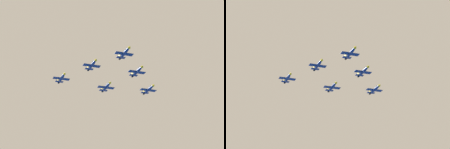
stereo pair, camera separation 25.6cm
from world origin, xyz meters
TOP-DOWN VIEW (x-y plane):
  - jet_lead at (4.82, -13.23)m, footprint 10.12×15.13m
  - jet_left_wingman at (-0.35, -32.76)m, footprint 10.03×14.95m
  - jet_right_wingman at (23.26, -21.49)m, footprint 9.84×14.69m
  - jet_left_outer at (-5.52, -52.29)m, footprint 10.02×14.96m
  - jet_right_outer at (41.70, -29.74)m, footprint 9.65×14.42m
  - jet_slot_rear at (18.09, -41.01)m, footprint 10.00×14.98m

SIDE VIEW (x-z plane):
  - jet_slot_rear at x=18.09m, z-range 105.96..109.32m
  - jet_left_outer at x=-5.52m, z-range 107.60..110.98m
  - jet_right_outer at x=41.70m, z-range 108.00..111.25m
  - jet_left_wingman at x=-0.35m, z-range 111.05..114.43m
  - jet_right_wingman at x=23.26m, z-range 111.26..114.58m
  - jet_lead at x=4.82m, z-range 113.31..116.72m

